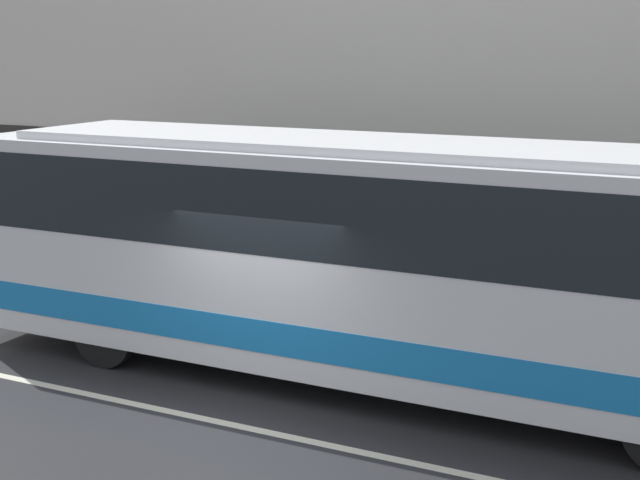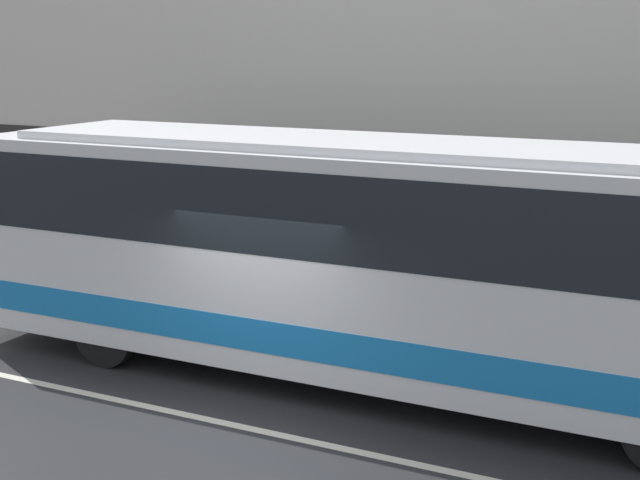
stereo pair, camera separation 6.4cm
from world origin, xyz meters
name	(u,v)px [view 2 (the right image)]	position (x,y,z in m)	size (l,w,h in m)	color
ground_plane	(224,423)	(0.00, 0.00, 0.00)	(60.00, 60.00, 0.00)	#262628
sidewalk	(388,305)	(0.00, 5.52, 0.08)	(60.00, 3.03, 0.16)	gray
lane_stripe	(224,423)	(0.00, 0.00, 0.00)	(54.00, 0.14, 0.01)	beige
transit_bus	(355,247)	(0.84, 2.15, 1.93)	(11.83, 2.61, 3.42)	silver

